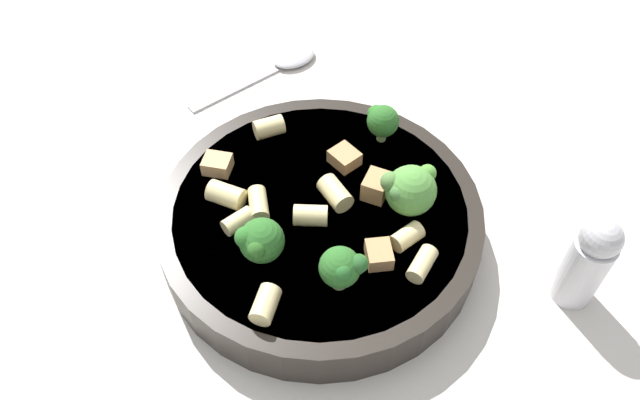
# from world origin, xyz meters

# --- Properties ---
(ground_plane) EXTENTS (2.00, 2.00, 0.00)m
(ground_plane) POSITION_xyz_m (0.00, 0.00, 0.00)
(ground_plane) COLOR beige
(pasta_bowl) EXTENTS (0.26, 0.26, 0.04)m
(pasta_bowl) POSITION_xyz_m (0.00, 0.00, 0.02)
(pasta_bowl) COLOR #28231E
(pasta_bowl) RESTS_ON ground_plane
(broccoli_floret_0) EXTENTS (0.04, 0.04, 0.04)m
(broccoli_floret_0) POSITION_xyz_m (-0.05, -0.04, 0.06)
(broccoli_floret_0) COLOR #84AD60
(broccoli_floret_0) RESTS_ON pasta_bowl
(broccoli_floret_1) EXTENTS (0.03, 0.03, 0.04)m
(broccoli_floret_1) POSITION_xyz_m (0.00, -0.07, 0.06)
(broccoli_floret_1) COLOR #93B766
(broccoli_floret_1) RESTS_ON pasta_bowl
(broccoli_floret_2) EXTENTS (0.04, 0.04, 0.04)m
(broccoli_floret_2) POSITION_xyz_m (0.07, -0.01, 0.06)
(broccoli_floret_2) COLOR #93B766
(broccoli_floret_2) RESTS_ON pasta_bowl
(broccoli_floret_3) EXTENTS (0.03, 0.03, 0.04)m
(broccoli_floret_3) POSITION_xyz_m (0.07, 0.07, 0.06)
(broccoli_floret_3) COLOR #93B766
(broccoli_floret_3) RESTS_ON pasta_bowl
(rigatoni_0) EXTENTS (0.03, 0.02, 0.01)m
(rigatoni_0) POSITION_xyz_m (-0.07, -0.01, 0.05)
(rigatoni_0) COLOR beige
(rigatoni_0) RESTS_ON pasta_bowl
(rigatoni_1) EXTENTS (0.03, 0.03, 0.01)m
(rigatoni_1) POSITION_xyz_m (0.06, -0.07, 0.05)
(rigatoni_1) COLOR beige
(rigatoni_1) RESTS_ON pasta_bowl
(rigatoni_2) EXTENTS (0.03, 0.02, 0.02)m
(rigatoni_2) POSITION_xyz_m (-0.01, -0.01, 0.05)
(rigatoni_2) COLOR beige
(rigatoni_2) RESTS_ON pasta_bowl
(rigatoni_3) EXTENTS (0.03, 0.03, 0.02)m
(rigatoni_3) POSITION_xyz_m (0.01, 0.01, 0.05)
(rigatoni_3) COLOR beige
(rigatoni_3) RESTS_ON pasta_bowl
(rigatoni_4) EXTENTS (0.03, 0.02, 0.02)m
(rigatoni_4) POSITION_xyz_m (-0.03, 0.09, 0.05)
(rigatoni_4) COLOR beige
(rigatoni_4) RESTS_ON pasta_bowl
(rigatoni_5) EXTENTS (0.03, 0.03, 0.02)m
(rigatoni_5) POSITION_xyz_m (-0.07, 0.02, 0.05)
(rigatoni_5) COLOR beige
(rigatoni_5) RESTS_ON pasta_bowl
(rigatoni_6) EXTENTS (0.03, 0.02, 0.01)m
(rigatoni_6) POSITION_xyz_m (0.06, -0.05, 0.05)
(rigatoni_6) COLOR beige
(rigatoni_6) RESTS_ON pasta_bowl
(rigatoni_7) EXTENTS (0.03, 0.03, 0.02)m
(rigatoni_7) POSITION_xyz_m (-0.05, -0.08, 0.05)
(rigatoni_7) COLOR beige
(rigatoni_7) RESTS_ON pasta_bowl
(rigatoni_8) EXTENTS (0.02, 0.03, 0.01)m
(rigatoni_8) POSITION_xyz_m (-0.05, 0.01, 0.05)
(rigatoni_8) COLOR beige
(rigatoni_8) RESTS_ON pasta_bowl
(chicken_chunk_0) EXTENTS (0.03, 0.03, 0.01)m
(chicken_chunk_0) POSITION_xyz_m (0.03, 0.04, 0.04)
(chicken_chunk_0) COLOR tan
(chicken_chunk_0) RESTS_ON pasta_bowl
(chicken_chunk_1) EXTENTS (0.02, 0.02, 0.01)m
(chicken_chunk_1) POSITION_xyz_m (0.03, -0.06, 0.04)
(chicken_chunk_1) COLOR tan
(chicken_chunk_1) RESTS_ON pasta_bowl
(chicken_chunk_2) EXTENTS (0.03, 0.03, 0.01)m
(chicken_chunk_2) POSITION_xyz_m (-0.08, 0.06, 0.04)
(chicken_chunk_2) COLOR tan
(chicken_chunk_2) RESTS_ON pasta_bowl
(chicken_chunk_3) EXTENTS (0.03, 0.03, 0.02)m
(chicken_chunk_3) POSITION_xyz_m (0.05, 0.01, 0.05)
(chicken_chunk_3) COLOR tan
(chicken_chunk_3) RESTS_ON pasta_bowl
(pepper_shaker) EXTENTS (0.03, 0.03, 0.09)m
(pepper_shaker) POSITION_xyz_m (0.18, -0.09, 0.04)
(pepper_shaker) COLOR silver
(pepper_shaker) RESTS_ON ground_plane
(spoon) EXTENTS (0.15, 0.09, 0.01)m
(spoon) POSITION_xyz_m (-0.00, 0.23, 0.00)
(spoon) COLOR silver
(spoon) RESTS_ON ground_plane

